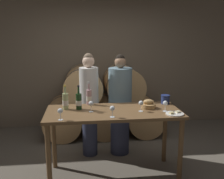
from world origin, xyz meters
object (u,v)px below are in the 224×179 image
blue_crock (165,99)px  bread_basket (149,105)px  tasting_table (113,119)px  wine_glass_right (141,104)px  wine_bottle_rose (89,97)px  wine_glass_far_right (165,104)px  wine_glass_center (112,109)px  person_left (89,104)px  cheese_plate (175,114)px  wine_glass_far_left (60,111)px  person_right (120,105)px  wine_bottle_red (79,101)px  wine_glass_left (91,104)px  wine_bottle_white (65,101)px

blue_crock → bread_basket: blue_crock is taller
tasting_table → wine_glass_right: (0.35, -0.08, 0.23)m
wine_bottle_rose → tasting_table: bearing=-47.9°
wine_bottle_rose → wine_glass_far_right: size_ratio=2.27×
wine_glass_center → bread_basket: bearing=31.9°
person_left → wine_glass_right: (0.64, -0.77, 0.19)m
cheese_plate → wine_glass_far_left: size_ratio=1.58×
wine_glass_far_left → wine_glass_right: 1.04m
person_right → bread_basket: size_ratio=8.13×
tasting_table → person_right: size_ratio=1.09×
person_right → wine_glass_far_left: bearing=-130.5°
cheese_plate → wine_glass_right: size_ratio=1.58×
tasting_table → blue_crock: 0.84m
wine_bottle_red → blue_crock: wine_bottle_red is taller
wine_bottle_rose → cheese_plate: size_ratio=1.44×
wine_bottle_rose → blue_crock: 1.09m
tasting_table → wine_glass_right: 0.42m
cheese_plate → wine_glass_far_left: (-1.40, -0.06, 0.10)m
wine_bottle_rose → wine_glass_left: size_ratio=2.27×
person_right → wine_glass_center: person_right is taller
person_left → blue_crock: 1.17m
person_left → wine_bottle_white: (-0.33, -0.56, 0.20)m
wine_bottle_red → wine_glass_far_right: wine_bottle_red is taller
wine_glass_left → wine_glass_right: size_ratio=1.00×
wine_bottle_white → wine_glass_left: bearing=-24.8°
tasting_table → wine_glass_center: 0.36m
wine_bottle_rose → cheese_plate: wine_bottle_rose is taller
wine_bottle_rose → wine_glass_left: 0.36m
wine_bottle_rose → wine_glass_center: wine_bottle_rose is taller
wine_bottle_red → wine_glass_center: (0.40, -0.39, -0.00)m
wine_bottle_red → bread_basket: 0.94m
wine_bottle_white → wine_glass_center: wine_bottle_white is taller
blue_crock → wine_glass_right: 0.54m
blue_crock → wine_glass_far_right: (-0.12, -0.37, 0.04)m
person_left → person_right: person_left is taller
person_left → blue_crock: person_left is taller
bread_basket → wine_bottle_white: bearing=176.4°
wine_glass_left → person_left: bearing=90.2°
blue_crock → wine_glass_right: bearing=-142.7°
blue_crock → wine_glass_center: wine_glass_center is taller
wine_bottle_red → wine_glass_center: wine_bottle_red is taller
wine_bottle_red → wine_bottle_white: (-0.18, 0.02, 0.00)m
wine_bottle_white → wine_glass_center: 0.70m
wine_bottle_rose → bread_basket: size_ratio=1.64×
tasting_table → bread_basket: size_ratio=8.90×
tasting_table → wine_bottle_white: 0.68m
wine_glass_far_left → wine_glass_right: size_ratio=1.00×
wine_glass_left → wine_glass_far_right: (0.95, -0.09, 0.00)m
person_left → cheese_plate: 1.40m
person_left → wine_bottle_white: bearing=-120.5°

